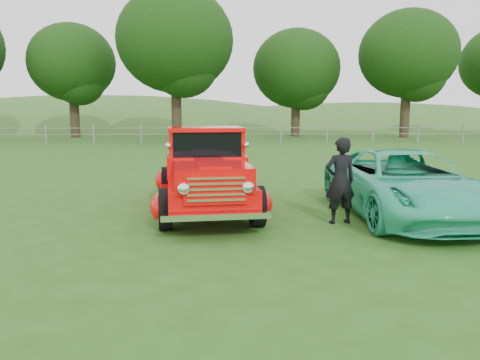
{
  "coord_description": "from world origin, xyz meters",
  "views": [
    {
      "loc": [
        -0.73,
        -8.19,
        2.15
      ],
      "look_at": [
        -0.39,
        1.2,
        0.72
      ],
      "focal_mm": 35.0,
      "sensor_mm": 36.0,
      "label": 1
    }
  ],
  "objects_px": {
    "tree_mid_east": "(408,54)",
    "teal_sedan": "(403,184)",
    "tree_near_west": "(175,40)",
    "man": "(340,181)",
    "tree_near_east": "(296,69)",
    "tree_mid_west": "(72,63)",
    "red_pickup": "(205,174)"
  },
  "relations": [
    {
      "from": "tree_mid_west",
      "to": "teal_sedan",
      "type": "relative_size",
      "value": 1.76
    },
    {
      "from": "man",
      "to": "tree_near_east",
      "type": "bearing_deg",
      "value": -108.16
    },
    {
      "from": "tree_mid_west",
      "to": "teal_sedan",
      "type": "height_order",
      "value": "tree_mid_west"
    },
    {
      "from": "tree_near_east",
      "to": "tree_near_west",
      "type": "bearing_deg",
      "value": -156.04
    },
    {
      "from": "red_pickup",
      "to": "tree_near_west",
      "type": "bearing_deg",
      "value": 90.6
    },
    {
      "from": "teal_sedan",
      "to": "tree_mid_east",
      "type": "bearing_deg",
      "value": 67.15
    },
    {
      "from": "red_pickup",
      "to": "man",
      "type": "height_order",
      "value": "red_pickup"
    },
    {
      "from": "tree_near_west",
      "to": "man",
      "type": "distance_m",
      "value": 25.89
    },
    {
      "from": "tree_mid_west",
      "to": "tree_mid_east",
      "type": "relative_size",
      "value": 0.9
    },
    {
      "from": "tree_near_west",
      "to": "tree_near_east",
      "type": "relative_size",
      "value": 1.25
    },
    {
      "from": "red_pickup",
      "to": "teal_sedan",
      "type": "distance_m",
      "value": 4.05
    },
    {
      "from": "tree_near_east",
      "to": "teal_sedan",
      "type": "distance_m",
      "value": 28.53
    },
    {
      "from": "tree_near_west",
      "to": "man",
      "type": "relative_size",
      "value": 6.37
    },
    {
      "from": "tree_near_west",
      "to": "man",
      "type": "bearing_deg",
      "value": -77.47
    },
    {
      "from": "tree_mid_east",
      "to": "red_pickup",
      "type": "bearing_deg",
      "value": -119.07
    },
    {
      "from": "teal_sedan",
      "to": "tree_near_west",
      "type": "bearing_deg",
      "value": 104.3
    },
    {
      "from": "tree_near_west",
      "to": "red_pickup",
      "type": "xyz_separation_m",
      "value": [
        2.89,
        -23.38,
        -6.0
      ]
    },
    {
      "from": "tree_mid_east",
      "to": "teal_sedan",
      "type": "bearing_deg",
      "value": -111.22
    },
    {
      "from": "tree_near_east",
      "to": "man",
      "type": "xyz_separation_m",
      "value": [
        -3.53,
        -28.59,
        -4.43
      ]
    },
    {
      "from": "tree_mid_east",
      "to": "tree_mid_west",
      "type": "bearing_deg",
      "value": 177.71
    },
    {
      "from": "tree_near_west",
      "to": "teal_sedan",
      "type": "height_order",
      "value": "tree_near_west"
    },
    {
      "from": "tree_near_west",
      "to": "tree_near_east",
      "type": "xyz_separation_m",
      "value": [
        9.0,
        4.0,
        -1.55
      ]
    },
    {
      "from": "tree_near_east",
      "to": "red_pickup",
      "type": "xyz_separation_m",
      "value": [
        -6.11,
        -27.38,
        -4.45
      ]
    },
    {
      "from": "tree_mid_west",
      "to": "red_pickup",
      "type": "relative_size",
      "value": 1.64
    },
    {
      "from": "teal_sedan",
      "to": "man",
      "type": "relative_size",
      "value": 2.94
    },
    {
      "from": "tree_mid_west",
      "to": "man",
      "type": "bearing_deg",
      "value": -63.98
    },
    {
      "from": "red_pickup",
      "to": "teal_sedan",
      "type": "xyz_separation_m",
      "value": [
        3.98,
        -0.7,
        -0.13
      ]
    },
    {
      "from": "tree_mid_east",
      "to": "red_pickup",
      "type": "relative_size",
      "value": 1.83
    },
    {
      "from": "tree_near_east",
      "to": "teal_sedan",
      "type": "bearing_deg",
      "value": -94.33
    },
    {
      "from": "man",
      "to": "red_pickup",
      "type": "bearing_deg",
      "value": -36.29
    },
    {
      "from": "tree_mid_west",
      "to": "tree_near_west",
      "type": "distance_m",
      "value": 8.63
    },
    {
      "from": "red_pickup",
      "to": "teal_sedan",
      "type": "relative_size",
      "value": 1.07
    }
  ]
}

